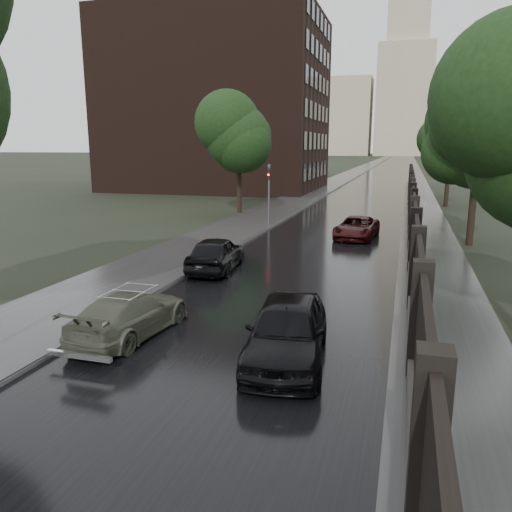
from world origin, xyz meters
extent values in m
plane|color=black|center=(0.00, 0.00, 0.00)|extent=(800.00, 800.00, 0.00)
cube|color=black|center=(0.00, 190.00, 0.01)|extent=(8.00, 420.00, 0.02)
cube|color=#2D2D2D|center=(-6.00, 190.00, 0.08)|extent=(4.00, 420.00, 0.16)
cube|color=#2D2D2D|center=(5.50, 190.00, 0.04)|extent=(3.00, 420.00, 0.08)
cube|color=#383533|center=(4.60, 32.00, 0.25)|extent=(0.40, 75.00, 0.50)
cube|color=black|center=(4.60, 32.00, 1.50)|extent=(0.15, 75.00, 2.00)
cube|color=black|center=(4.60, 70.00, 1.35)|extent=(0.45, 0.45, 2.70)
cylinder|color=black|center=(-8.00, 30.00, 2.93)|extent=(0.36, 0.36, 5.85)
sphere|color=black|center=(-8.00, 30.00, 5.27)|extent=(4.25, 4.25, 4.25)
cylinder|color=black|center=(7.50, 22.00, 2.76)|extent=(0.36, 0.36, 5.53)
sphere|color=black|center=(7.50, 22.00, 4.97)|extent=(4.08, 4.08, 4.08)
cylinder|color=black|center=(7.50, 40.00, 2.76)|extent=(0.36, 0.36, 5.53)
sphere|color=black|center=(7.50, 40.00, 4.97)|extent=(4.08, 4.08, 4.08)
cylinder|color=#59595E|center=(-4.30, 25.00, 1.50)|extent=(0.12, 0.12, 3.00)
imported|color=#59595E|center=(-4.30, 25.00, 3.50)|extent=(0.16, 0.20, 1.00)
sphere|color=#FF0C0C|center=(-4.30, 24.85, 3.35)|extent=(0.14, 0.14, 0.14)
cube|color=black|center=(-18.00, 52.00, 10.00)|extent=(24.00, 18.00, 20.00)
cube|color=tan|center=(-32.00, 300.00, 22.00)|extent=(28.00, 22.00, 44.00)
cube|color=tan|center=(32.00, 300.00, 22.00)|extent=(28.00, 22.00, 44.00)
cube|color=tan|center=(0.00, 300.00, 30.00)|extent=(30.00, 30.00, 60.00)
cube|color=tan|center=(0.00, 300.00, 70.00)|extent=(22.00, 22.00, 40.00)
imported|color=#4F5342|center=(-2.90, 5.41, 0.61)|extent=(1.99, 4.31, 1.22)
imported|color=black|center=(-3.30, 12.97, 0.73)|extent=(2.12, 4.43, 1.46)
imported|color=black|center=(1.60, 5.03, 0.77)|extent=(2.36, 4.73, 1.55)
imported|color=black|center=(1.60, 22.21, 0.62)|extent=(2.43, 4.65, 1.25)
camera|label=1|loc=(4.13, -6.02, 5.09)|focal=35.00mm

